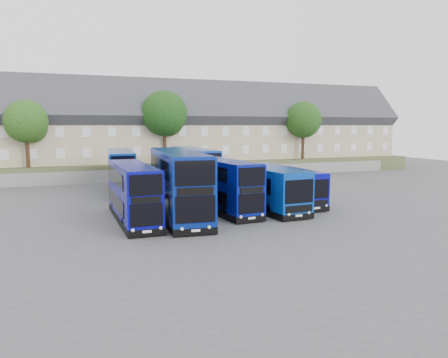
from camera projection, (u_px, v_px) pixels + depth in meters
ground at (222, 219)px, 31.77m from camera, size 120.00×120.00×0.00m
retaining_wall at (152, 175)px, 53.88m from camera, size 70.00×0.40×1.50m
earth_bank at (138, 166)px, 63.10m from camera, size 80.00×20.00×2.00m
terrace_row at (185, 127)px, 60.87m from camera, size 66.00×10.40×11.20m
dd_front_left at (133, 194)px, 30.94m from camera, size 2.40×10.17×4.03m
dd_front_mid at (179, 185)px, 32.32m from camera, size 4.03×12.48×4.88m
dd_front_right at (221, 186)px, 34.72m from camera, size 3.07×10.42×4.09m
dd_rear_left at (121, 172)px, 44.37m from camera, size 3.53×10.83×4.23m
dd_rear_right at (194, 169)px, 47.11m from camera, size 2.61×10.87×4.31m
coach_east_a at (257, 186)px, 36.68m from camera, size 3.33×12.78×3.46m
coach_east_b at (283, 185)px, 39.05m from camera, size 2.54×11.27×3.07m
tree_west at (28, 123)px, 49.14m from camera, size 4.80×4.80×7.65m
tree_mid at (165, 115)px, 55.24m from camera, size 5.76×5.76×9.18m
tree_east at (304, 121)px, 62.05m from camera, size 5.12×5.12×8.16m
tree_far at (313, 120)px, 70.64m from camera, size 5.44×5.44×8.67m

